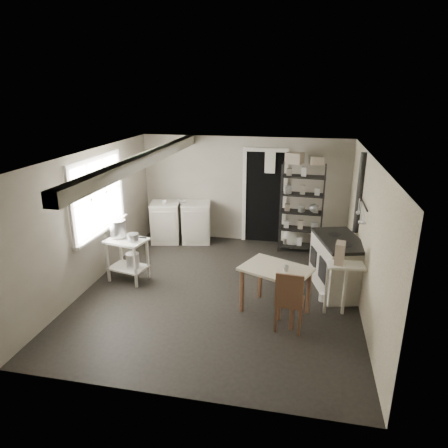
% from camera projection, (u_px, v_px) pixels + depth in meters
% --- Properties ---
extents(floor, '(5.00, 5.00, 0.00)m').
position_uv_depth(floor, '(220.00, 291.00, 6.77)').
color(floor, black).
rests_on(floor, ground).
extents(ceiling, '(5.00, 5.00, 0.00)m').
position_uv_depth(ceiling, '(220.00, 155.00, 6.02)').
color(ceiling, silver).
rests_on(ceiling, wall_back).
extents(wall_back, '(4.50, 0.02, 2.30)m').
position_uv_depth(wall_back, '(244.00, 190.00, 8.71)').
color(wall_back, '#A29A8B').
rests_on(wall_back, ground).
extents(wall_front, '(4.50, 0.02, 2.30)m').
position_uv_depth(wall_front, '(170.00, 306.00, 4.08)').
color(wall_front, '#A29A8B').
rests_on(wall_front, ground).
extents(wall_left, '(0.02, 5.00, 2.30)m').
position_uv_depth(wall_left, '(92.00, 218.00, 6.82)').
color(wall_left, '#A29A8B').
rests_on(wall_left, ground).
extents(wall_right, '(0.02, 5.00, 2.30)m').
position_uv_depth(wall_right, '(367.00, 237.00, 5.97)').
color(wall_right, '#A29A8B').
rests_on(wall_right, ground).
extents(window, '(0.12, 1.76, 1.28)m').
position_uv_depth(window, '(97.00, 196.00, 6.88)').
color(window, silver).
rests_on(window, wall_left).
extents(doorway, '(0.96, 0.10, 2.08)m').
position_uv_depth(doorway, '(264.00, 198.00, 8.65)').
color(doorway, silver).
rests_on(doorway, ground).
extents(ceiling_beam, '(0.18, 5.00, 0.18)m').
position_uv_depth(ceiling_beam, '(146.00, 159.00, 6.28)').
color(ceiling_beam, silver).
rests_on(ceiling_beam, ceiling).
extents(wallpaper_panel, '(0.01, 5.00, 2.30)m').
position_uv_depth(wallpaper_panel, '(366.00, 237.00, 5.97)').
color(wallpaper_panel, beige).
rests_on(wallpaper_panel, wall_right).
extents(utensil_rail, '(0.06, 1.20, 0.44)m').
position_uv_depth(utensil_rail, '(361.00, 200.00, 6.41)').
color(utensil_rail, silver).
rests_on(utensil_rail, wall_right).
extents(prep_table, '(0.75, 0.60, 0.77)m').
position_uv_depth(prep_table, '(128.00, 259.00, 7.04)').
color(prep_table, silver).
rests_on(prep_table, ground).
extents(stockpot, '(0.28, 0.28, 0.30)m').
position_uv_depth(stockpot, '(118.00, 228.00, 6.96)').
color(stockpot, silver).
rests_on(stockpot, prep_table).
extents(saucepan, '(0.25, 0.25, 0.11)m').
position_uv_depth(saucepan, '(133.00, 237.00, 6.82)').
color(saucepan, silver).
rests_on(saucepan, prep_table).
extents(bucket, '(0.26, 0.26, 0.25)m').
position_uv_depth(bucket, '(133.00, 260.00, 7.04)').
color(bucket, silver).
rests_on(bucket, prep_table).
extents(base_cabinets, '(1.45, 0.85, 0.89)m').
position_uv_depth(base_cabinets, '(181.00, 222.00, 8.82)').
color(base_cabinets, beige).
rests_on(base_cabinets, ground).
extents(mixing_bowl, '(0.31, 0.31, 0.06)m').
position_uv_depth(mixing_bowl, '(182.00, 200.00, 8.64)').
color(mixing_bowl, silver).
rests_on(mixing_bowl, base_cabinets).
extents(counter_cup, '(0.14, 0.14, 0.09)m').
position_uv_depth(counter_cup, '(164.00, 201.00, 8.58)').
color(counter_cup, silver).
rests_on(counter_cup, base_cabinets).
extents(shelf_rack, '(0.89, 0.38, 1.84)m').
position_uv_depth(shelf_rack, '(302.00, 208.00, 8.13)').
color(shelf_rack, black).
rests_on(shelf_rack, ground).
extents(shelf_jar, '(0.12, 0.12, 0.21)m').
position_uv_depth(shelf_jar, '(287.00, 187.00, 8.02)').
color(shelf_jar, silver).
rests_on(shelf_jar, shelf_rack).
extents(storage_box_a, '(0.38, 0.35, 0.21)m').
position_uv_depth(storage_box_a, '(295.00, 155.00, 7.87)').
color(storage_box_a, '#C3B49D').
rests_on(storage_box_a, shelf_rack).
extents(storage_box_b, '(0.29, 0.28, 0.16)m').
position_uv_depth(storage_box_b, '(317.00, 157.00, 7.77)').
color(storage_box_b, '#C3B49D').
rests_on(storage_box_b, shelf_rack).
extents(stove, '(0.94, 1.30, 0.92)m').
position_uv_depth(stove, '(338.00, 266.00, 6.68)').
color(stove, beige).
rests_on(stove, ground).
extents(stovepipe, '(0.14, 0.14, 1.47)m').
position_uv_depth(stovepipe, '(360.00, 194.00, 6.67)').
color(stovepipe, black).
rests_on(stovepipe, stove).
extents(side_ledge, '(0.56, 0.34, 0.83)m').
position_uv_depth(side_ledge, '(343.00, 288.00, 5.95)').
color(side_ledge, silver).
rests_on(side_ledge, ground).
extents(oats_box, '(0.16, 0.23, 0.32)m').
position_uv_depth(oats_box, '(340.00, 252.00, 5.79)').
color(oats_box, '#C3B49D').
rests_on(oats_box, side_ledge).
extents(work_table, '(1.17, 1.02, 0.74)m').
position_uv_depth(work_table, '(275.00, 290.00, 6.01)').
color(work_table, beige).
rests_on(work_table, ground).
extents(table_cup, '(0.12, 0.12, 0.09)m').
position_uv_depth(table_cup, '(286.00, 267.00, 5.77)').
color(table_cup, silver).
rests_on(table_cup, work_table).
extents(chair, '(0.41, 0.43, 0.92)m').
position_uv_depth(chair, '(290.00, 297.00, 5.58)').
color(chair, brown).
rests_on(chair, ground).
extents(flour_sack, '(0.45, 0.41, 0.46)m').
position_uv_depth(flour_sack, '(292.00, 238.00, 8.49)').
color(flour_sack, white).
rests_on(flour_sack, ground).
extents(floor_crock, '(0.13, 0.13, 0.13)m').
position_uv_depth(floor_crock, '(322.00, 297.00, 6.43)').
color(floor_crock, silver).
rests_on(floor_crock, ground).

